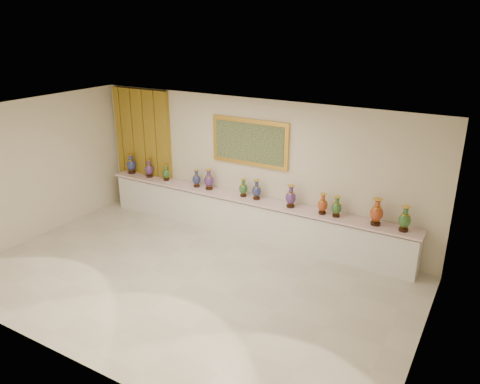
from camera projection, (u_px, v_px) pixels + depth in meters
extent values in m
plane|color=beige|center=(187.00, 282.00, 8.55)|extent=(8.00, 8.00, 0.00)
plane|color=beige|center=(253.00, 168.00, 10.05)|extent=(8.00, 0.00, 8.00)
plane|color=beige|center=(32.00, 170.00, 9.92)|extent=(0.00, 5.00, 5.00)
plane|color=beige|center=(429.00, 264.00, 6.14)|extent=(0.00, 5.00, 5.00)
plane|color=white|center=(180.00, 119.00, 7.51)|extent=(8.00, 8.00, 0.00)
cube|color=olive|center=(144.00, 150.00, 11.44)|extent=(1.64, 0.14, 2.95)
cube|color=gold|center=(250.00, 142.00, 9.86)|extent=(1.80, 0.06, 1.00)
cube|color=black|center=(249.00, 143.00, 9.83)|extent=(1.62, 0.02, 0.82)
cube|color=white|center=(248.00, 218.00, 10.25)|extent=(7.20, 0.42, 0.81)
cube|color=beige|center=(248.00, 199.00, 10.07)|extent=(7.28, 0.48, 0.05)
cylinder|color=black|center=(132.00, 172.00, 11.64)|extent=(0.17, 0.17, 0.05)
cone|color=gold|center=(132.00, 170.00, 11.62)|extent=(0.15, 0.15, 0.03)
ellipsoid|color=#101940|center=(131.00, 165.00, 11.57)|extent=(0.29, 0.29, 0.29)
cylinder|color=gold|center=(131.00, 160.00, 11.53)|extent=(0.16, 0.16, 0.01)
cylinder|color=#101940|center=(131.00, 158.00, 11.51)|extent=(0.09, 0.09, 0.10)
cone|color=#101940|center=(130.00, 155.00, 11.48)|extent=(0.16, 0.16, 0.04)
cylinder|color=gold|center=(130.00, 154.00, 11.48)|extent=(0.16, 0.16, 0.01)
cylinder|color=black|center=(150.00, 176.00, 11.37)|extent=(0.15, 0.15, 0.04)
cone|color=gold|center=(150.00, 174.00, 11.35)|extent=(0.13, 0.13, 0.03)
ellipsoid|color=#251248|center=(149.00, 170.00, 11.31)|extent=(0.26, 0.26, 0.25)
cylinder|color=gold|center=(149.00, 165.00, 11.27)|extent=(0.14, 0.14, 0.01)
cylinder|color=#251248|center=(149.00, 163.00, 11.25)|extent=(0.08, 0.08, 0.09)
cone|color=#251248|center=(149.00, 161.00, 11.23)|extent=(0.14, 0.14, 0.03)
cylinder|color=gold|center=(149.00, 160.00, 11.23)|extent=(0.14, 0.14, 0.01)
cylinder|color=black|center=(167.00, 179.00, 11.14)|extent=(0.14, 0.14, 0.04)
cone|color=gold|center=(166.00, 178.00, 11.12)|extent=(0.12, 0.12, 0.03)
ellipsoid|color=black|center=(166.00, 173.00, 11.08)|extent=(0.21, 0.21, 0.23)
cylinder|color=gold|center=(166.00, 170.00, 11.05)|extent=(0.12, 0.12, 0.01)
cylinder|color=black|center=(166.00, 168.00, 11.03)|extent=(0.07, 0.07, 0.08)
cone|color=black|center=(166.00, 165.00, 11.01)|extent=(0.12, 0.12, 0.03)
cylinder|color=gold|center=(166.00, 165.00, 11.01)|extent=(0.13, 0.13, 0.01)
cylinder|color=black|center=(197.00, 186.00, 10.71)|extent=(0.14, 0.14, 0.04)
cone|color=gold|center=(197.00, 184.00, 10.70)|extent=(0.13, 0.13, 0.03)
ellipsoid|color=#101940|center=(196.00, 179.00, 10.66)|extent=(0.25, 0.25, 0.23)
cylinder|color=gold|center=(196.00, 175.00, 10.62)|extent=(0.13, 0.13, 0.01)
cylinder|color=#101940|center=(196.00, 173.00, 10.60)|extent=(0.08, 0.08, 0.08)
cone|color=#101940|center=(196.00, 171.00, 10.58)|extent=(0.13, 0.13, 0.03)
cylinder|color=gold|center=(196.00, 170.00, 10.58)|extent=(0.13, 0.13, 0.01)
cylinder|color=black|center=(209.00, 188.00, 10.55)|extent=(0.16, 0.16, 0.05)
cone|color=gold|center=(209.00, 186.00, 10.53)|extent=(0.14, 0.14, 0.03)
ellipsoid|color=#251248|center=(209.00, 181.00, 10.49)|extent=(0.22, 0.22, 0.27)
cylinder|color=gold|center=(209.00, 176.00, 10.45)|extent=(0.15, 0.15, 0.01)
cylinder|color=#251248|center=(209.00, 173.00, 10.43)|extent=(0.09, 0.09, 0.10)
cone|color=#251248|center=(209.00, 171.00, 10.40)|extent=(0.15, 0.15, 0.04)
cylinder|color=gold|center=(209.00, 170.00, 10.40)|extent=(0.15, 0.15, 0.01)
cylinder|color=black|center=(243.00, 195.00, 10.13)|extent=(0.14, 0.14, 0.04)
cone|color=gold|center=(243.00, 194.00, 10.12)|extent=(0.12, 0.12, 0.03)
ellipsoid|color=black|center=(243.00, 189.00, 10.08)|extent=(0.23, 0.23, 0.23)
cylinder|color=gold|center=(243.00, 185.00, 10.05)|extent=(0.13, 0.13, 0.01)
cylinder|color=black|center=(243.00, 182.00, 10.03)|extent=(0.07, 0.07, 0.08)
cone|color=black|center=(243.00, 180.00, 10.01)|extent=(0.13, 0.13, 0.03)
cylinder|color=gold|center=(243.00, 179.00, 10.00)|extent=(0.13, 0.13, 0.01)
cylinder|color=black|center=(256.00, 198.00, 9.97)|extent=(0.15, 0.15, 0.04)
cone|color=gold|center=(257.00, 196.00, 9.96)|extent=(0.13, 0.13, 0.03)
ellipsoid|color=#101940|center=(257.00, 191.00, 9.92)|extent=(0.21, 0.21, 0.25)
cylinder|color=gold|center=(257.00, 186.00, 9.88)|extent=(0.14, 0.14, 0.01)
cylinder|color=#101940|center=(257.00, 184.00, 9.86)|extent=(0.08, 0.08, 0.09)
cone|color=#101940|center=(257.00, 181.00, 9.84)|extent=(0.14, 0.14, 0.03)
cylinder|color=gold|center=(257.00, 180.00, 9.83)|extent=(0.14, 0.14, 0.01)
cylinder|color=black|center=(290.00, 206.00, 9.56)|extent=(0.17, 0.17, 0.05)
cone|color=gold|center=(291.00, 204.00, 9.54)|extent=(0.15, 0.15, 0.03)
ellipsoid|color=#251248|center=(291.00, 198.00, 9.49)|extent=(0.25, 0.25, 0.27)
cylinder|color=gold|center=(291.00, 192.00, 9.45)|extent=(0.15, 0.15, 0.01)
cylinder|color=#251248|center=(291.00, 190.00, 9.43)|extent=(0.09, 0.09, 0.10)
cone|color=#251248|center=(291.00, 186.00, 9.41)|extent=(0.15, 0.15, 0.04)
cylinder|color=gold|center=(291.00, 186.00, 9.40)|extent=(0.15, 0.15, 0.01)
cylinder|color=black|center=(322.00, 213.00, 9.23)|extent=(0.15, 0.15, 0.04)
cone|color=gold|center=(322.00, 211.00, 9.21)|extent=(0.13, 0.13, 0.03)
ellipsoid|color=maroon|center=(323.00, 205.00, 9.17)|extent=(0.25, 0.25, 0.24)
cylinder|color=gold|center=(323.00, 200.00, 9.14)|extent=(0.13, 0.13, 0.01)
cylinder|color=maroon|center=(323.00, 198.00, 9.12)|extent=(0.08, 0.08, 0.09)
cone|color=maroon|center=(323.00, 195.00, 9.10)|extent=(0.13, 0.13, 0.03)
cylinder|color=gold|center=(323.00, 194.00, 9.09)|extent=(0.14, 0.14, 0.01)
cylinder|color=black|center=(336.00, 215.00, 9.10)|extent=(0.15, 0.15, 0.04)
cone|color=gold|center=(336.00, 213.00, 9.09)|extent=(0.13, 0.13, 0.03)
ellipsoid|color=black|center=(337.00, 208.00, 9.05)|extent=(0.21, 0.21, 0.24)
cylinder|color=gold|center=(337.00, 203.00, 9.01)|extent=(0.13, 0.13, 0.01)
cylinder|color=black|center=(337.00, 201.00, 8.99)|extent=(0.08, 0.08, 0.09)
cone|color=black|center=(337.00, 198.00, 8.97)|extent=(0.13, 0.13, 0.03)
cylinder|color=gold|center=(337.00, 197.00, 8.96)|extent=(0.14, 0.14, 0.01)
cylinder|color=black|center=(375.00, 223.00, 8.74)|extent=(0.18, 0.18, 0.05)
cone|color=gold|center=(376.00, 221.00, 8.72)|extent=(0.16, 0.16, 0.03)
ellipsoid|color=maroon|center=(376.00, 214.00, 8.67)|extent=(0.27, 0.27, 0.30)
cylinder|color=gold|center=(377.00, 207.00, 8.62)|extent=(0.17, 0.17, 0.01)
cylinder|color=maroon|center=(378.00, 204.00, 8.60)|extent=(0.10, 0.10, 0.11)
cone|color=maroon|center=(378.00, 200.00, 8.57)|extent=(0.17, 0.17, 0.04)
cylinder|color=gold|center=(378.00, 199.00, 8.57)|extent=(0.17, 0.17, 0.01)
cylinder|color=black|center=(403.00, 230.00, 8.49)|extent=(0.17, 0.17, 0.05)
cone|color=gold|center=(404.00, 227.00, 8.47)|extent=(0.15, 0.15, 0.03)
ellipsoid|color=black|center=(405.00, 220.00, 8.42)|extent=(0.29, 0.29, 0.28)
cylinder|color=gold|center=(405.00, 214.00, 8.38)|extent=(0.15, 0.15, 0.01)
cylinder|color=black|center=(406.00, 211.00, 8.36)|extent=(0.09, 0.09, 0.10)
cone|color=black|center=(406.00, 208.00, 8.34)|extent=(0.15, 0.15, 0.04)
cylinder|color=gold|center=(406.00, 207.00, 8.33)|extent=(0.16, 0.16, 0.01)
cube|color=white|center=(168.00, 183.00, 10.94)|extent=(0.10, 0.06, 0.00)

